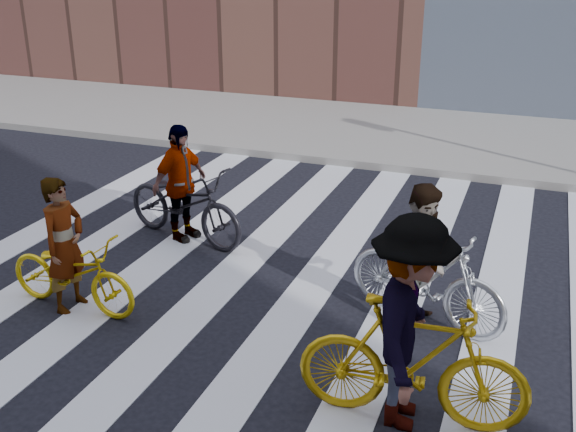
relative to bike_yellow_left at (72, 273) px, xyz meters
The scene contains 11 objects.
ground 2.37m from the bike_yellow_left, 35.47° to the left, with size 100.00×100.00×0.00m, color black.
sidewalk_far 9.06m from the bike_yellow_left, 77.90° to the left, with size 100.00×5.00×0.15m, color gray.
zebra_crosswalk 2.37m from the bike_yellow_left, 35.47° to the left, with size 8.25×10.00×0.01m.
bike_yellow_left is the anchor object (origin of this frame).
bike_silver_mid 4.05m from the bike_yellow_left, 16.06° to the left, with size 0.54×1.91×1.15m, color silver.
bike_yellow_right 4.13m from the bike_yellow_left, ahead, with size 0.57×2.03×1.22m, color #C3950A.
bike_dark_rear 2.25m from the bike_yellow_left, 83.79° to the left, with size 0.74×2.11×1.11m, color black.
rider_left 0.35m from the bike_yellow_left, behind, with size 0.59×0.39×1.61m, color slate.
rider_mid 4.02m from the bike_yellow_left, 16.25° to the left, with size 0.80×0.63×1.65m, color slate.
rider_right 4.11m from the bike_yellow_left, ahead, with size 1.27×0.73×1.97m, color slate.
rider_rear 2.28m from the bike_yellow_left, 85.06° to the left, with size 1.00×0.42×1.70m, color slate.
Camera 1 is at (2.92, -6.99, 3.97)m, focal length 42.00 mm.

